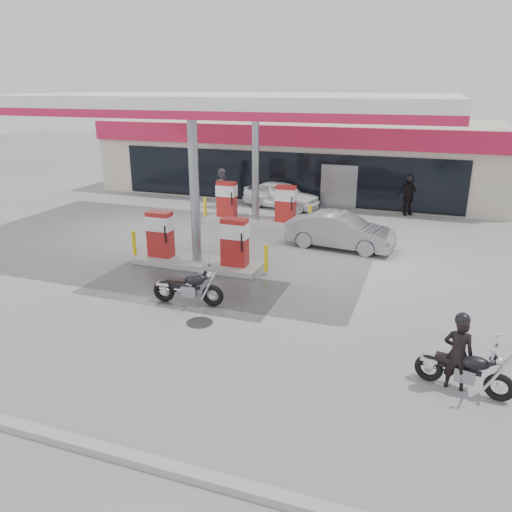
{
  "coord_description": "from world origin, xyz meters",
  "views": [
    {
      "loc": [
        7.35,
        -12.62,
        5.89
      ],
      "look_at": [
        2.76,
        0.29,
        1.2
      ],
      "focal_mm": 35.0,
      "sensor_mm": 36.0,
      "label": 1
    }
  ],
  "objects_px": {
    "parked_motorcycle": "(189,288)",
    "hatchback_silver": "(340,231)",
    "pump_island_near": "(197,246)",
    "sedan_white": "(281,195)",
    "parked_car_left": "(211,183)",
    "biker_walking": "(408,196)",
    "attendant": "(223,188)",
    "pump_island_far": "(256,207)",
    "main_motorcycle": "(466,371)",
    "biker_main": "(458,353)"
  },
  "relations": [
    {
      "from": "parked_motorcycle",
      "to": "attendant",
      "type": "distance_m",
      "value": 11.95
    },
    {
      "from": "sedan_white",
      "to": "hatchback_silver",
      "type": "bearing_deg",
      "value": -133.52
    },
    {
      "from": "biker_main",
      "to": "parked_motorcycle",
      "type": "relative_size",
      "value": 0.76
    },
    {
      "from": "pump_island_near",
      "to": "biker_walking",
      "type": "xyz_separation_m",
      "value": [
        6.36,
        9.8,
        0.19
      ]
    },
    {
      "from": "hatchback_silver",
      "to": "parked_car_left",
      "type": "height_order",
      "value": "hatchback_silver"
    },
    {
      "from": "parked_motorcycle",
      "to": "sedan_white",
      "type": "bearing_deg",
      "value": 87.51
    },
    {
      "from": "pump_island_far",
      "to": "biker_main",
      "type": "distance_m",
      "value": 13.67
    },
    {
      "from": "main_motorcycle",
      "to": "parked_motorcycle",
      "type": "distance_m",
      "value": 7.46
    },
    {
      "from": "parked_motorcycle",
      "to": "parked_car_left",
      "type": "relative_size",
      "value": 0.5
    },
    {
      "from": "hatchback_silver",
      "to": "biker_walking",
      "type": "xyz_separation_m",
      "value": [
        2.08,
        6.2,
        0.23
      ]
    },
    {
      "from": "parked_motorcycle",
      "to": "biker_walking",
      "type": "bearing_deg",
      "value": 61.09
    },
    {
      "from": "hatchback_silver",
      "to": "biker_walking",
      "type": "bearing_deg",
      "value": -12.01
    },
    {
      "from": "hatchback_silver",
      "to": "biker_main",
      "type": "bearing_deg",
      "value": -148.7
    },
    {
      "from": "pump_island_near",
      "to": "attendant",
      "type": "bearing_deg",
      "value": 107.32
    },
    {
      "from": "main_motorcycle",
      "to": "attendant",
      "type": "height_order",
      "value": "attendant"
    },
    {
      "from": "parked_car_left",
      "to": "sedan_white",
      "type": "bearing_deg",
      "value": -95.39
    },
    {
      "from": "pump_island_near",
      "to": "pump_island_far",
      "type": "relative_size",
      "value": 1.0
    },
    {
      "from": "parked_motorcycle",
      "to": "hatchback_silver",
      "type": "xyz_separation_m",
      "value": [
        3.07,
        6.59,
        0.19
      ]
    },
    {
      "from": "pump_island_near",
      "to": "pump_island_far",
      "type": "height_order",
      "value": "same"
    },
    {
      "from": "parked_car_left",
      "to": "biker_walking",
      "type": "bearing_deg",
      "value": -80.31
    },
    {
      "from": "parked_car_left",
      "to": "attendant",
      "type": "bearing_deg",
      "value": -129.13
    },
    {
      "from": "attendant",
      "to": "hatchback_silver",
      "type": "xyz_separation_m",
      "value": [
        6.87,
        -4.72,
        -0.32
      ]
    },
    {
      "from": "biker_main",
      "to": "sedan_white",
      "type": "bearing_deg",
      "value": -57.5
    },
    {
      "from": "main_motorcycle",
      "to": "hatchback_silver",
      "type": "xyz_separation_m",
      "value": [
        -4.12,
        8.57,
        0.23
      ]
    },
    {
      "from": "sedan_white",
      "to": "biker_walking",
      "type": "relative_size",
      "value": 2.17
    },
    {
      "from": "parked_motorcycle",
      "to": "hatchback_silver",
      "type": "relative_size",
      "value": 0.52
    },
    {
      "from": "pump_island_near",
      "to": "parked_motorcycle",
      "type": "distance_m",
      "value": 3.23
    },
    {
      "from": "pump_island_far",
      "to": "main_motorcycle",
      "type": "xyz_separation_m",
      "value": [
        8.4,
        -10.97,
        -0.27
      ]
    },
    {
      "from": "pump_island_near",
      "to": "pump_island_far",
      "type": "distance_m",
      "value": 6.0
    },
    {
      "from": "parked_motorcycle",
      "to": "parked_car_left",
      "type": "bearing_deg",
      "value": 105.03
    },
    {
      "from": "biker_main",
      "to": "parked_motorcycle",
      "type": "bearing_deg",
      "value": -12.4
    },
    {
      "from": "pump_island_near",
      "to": "hatchback_silver",
      "type": "bearing_deg",
      "value": 40.1
    },
    {
      "from": "pump_island_far",
      "to": "parked_car_left",
      "type": "xyz_separation_m",
      "value": [
        -4.5,
        5.12,
        -0.1
      ]
    },
    {
      "from": "sedan_white",
      "to": "parked_car_left",
      "type": "xyz_separation_m",
      "value": [
        -4.75,
        1.92,
        -0.06
      ]
    },
    {
      "from": "biker_main",
      "to": "attendant",
      "type": "height_order",
      "value": "attendant"
    },
    {
      "from": "attendant",
      "to": "biker_walking",
      "type": "xyz_separation_m",
      "value": [
        8.95,
        1.48,
        -0.08
      ]
    },
    {
      "from": "pump_island_near",
      "to": "biker_walking",
      "type": "distance_m",
      "value": 11.68
    },
    {
      "from": "hatchback_silver",
      "to": "parked_car_left",
      "type": "xyz_separation_m",
      "value": [
        -8.77,
        7.52,
        -0.06
      ]
    },
    {
      "from": "main_motorcycle",
      "to": "parked_car_left",
      "type": "xyz_separation_m",
      "value": [
        -12.9,
        16.09,
        0.16
      ]
    },
    {
      "from": "biker_main",
      "to": "biker_walking",
      "type": "height_order",
      "value": "biker_walking"
    },
    {
      "from": "pump_island_far",
      "to": "hatchback_silver",
      "type": "height_order",
      "value": "pump_island_far"
    },
    {
      "from": "parked_motorcycle",
      "to": "biker_walking",
      "type": "xyz_separation_m",
      "value": [
        5.15,
        12.79,
        0.43
      ]
    },
    {
      "from": "pump_island_near",
      "to": "parked_car_left",
      "type": "bearing_deg",
      "value": 112.03
    },
    {
      "from": "main_motorcycle",
      "to": "parked_motorcycle",
      "type": "height_order",
      "value": "parked_motorcycle"
    },
    {
      "from": "pump_island_near",
      "to": "hatchback_silver",
      "type": "relative_size",
      "value": 1.27
    },
    {
      "from": "parked_motorcycle",
      "to": "sedan_white",
      "type": "relative_size",
      "value": 0.53
    },
    {
      "from": "sedan_white",
      "to": "attendant",
      "type": "relative_size",
      "value": 1.99
    },
    {
      "from": "main_motorcycle",
      "to": "parked_motorcycle",
      "type": "relative_size",
      "value": 0.92
    },
    {
      "from": "pump_island_near",
      "to": "parked_car_left",
      "type": "xyz_separation_m",
      "value": [
        -4.5,
        11.12,
        -0.1
      ]
    },
    {
      "from": "biker_main",
      "to": "parked_car_left",
      "type": "distance_m",
      "value": 20.48
    }
  ]
}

